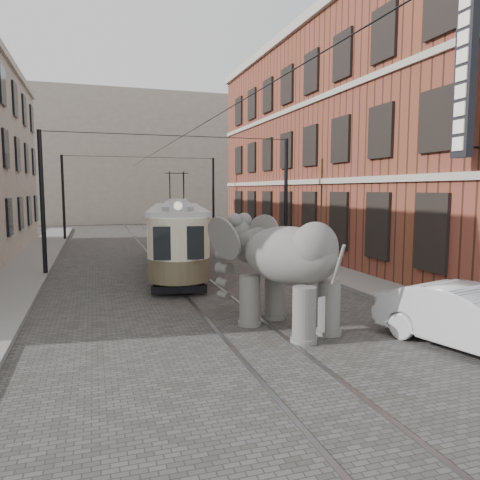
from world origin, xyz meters
name	(u,v)px	position (x,y,z in m)	size (l,w,h in m)	color
ground	(212,299)	(0.00, 0.00, 0.00)	(120.00, 120.00, 0.00)	#474542
tram_rails	(212,299)	(0.00, 0.00, 0.01)	(1.54, 80.00, 0.02)	slate
sidewalk_right	(370,286)	(6.00, 0.00, 0.07)	(2.00, 60.00, 0.15)	slate
brick_building	(359,147)	(11.00, 9.00, 6.00)	(8.00, 26.00, 12.00)	brown
distant_block	(125,160)	(0.00, 40.00, 7.00)	(28.00, 10.00, 14.00)	gray
catenary	(178,204)	(-0.20, 5.00, 3.00)	(11.00, 30.20, 6.00)	black
tram	(177,221)	(-0.03, 6.15, 2.18)	(2.27, 11.00, 4.37)	beige
elephant	(288,273)	(1.08, -3.75, 1.49)	(2.67, 4.85, 2.97)	#605D59
parked_car	(470,319)	(4.36, -6.40, 0.71)	(1.52, 4.33, 1.43)	silver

